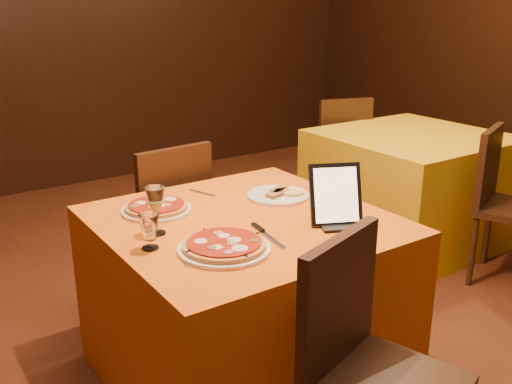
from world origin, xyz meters
TOP-DOWN VIEW (x-y plane):
  - floor at (0.00, 0.00)m, footprint 6.00×7.00m
  - wall_back at (0.00, 3.50)m, footprint 6.00×0.01m
  - main_table at (-0.26, 0.24)m, footprint 1.10×1.10m
  - side_table at (1.54, 0.92)m, footprint 1.10×1.10m
  - chair_main_far at (-0.26, 1.08)m, footprint 0.52×0.52m
  - chair_side_far at (1.54, 1.70)m, footprint 0.46×0.46m
  - pizza_near at (-0.49, 0.02)m, footprint 0.33×0.33m
  - pizza_far at (-0.52, 0.51)m, footprint 0.29×0.29m
  - cutlet_dish at (0.02, 0.38)m, footprint 0.28×0.28m
  - wine_glass at (-0.62, 0.29)m, footprint 0.11×0.11m
  - water_glass at (-0.70, 0.18)m, footprint 0.08×0.08m
  - tablet at (0.01, 0.00)m, footprint 0.23×0.18m
  - knife at (-0.29, 0.03)m, footprint 0.05×0.25m
  - fork_near at (-0.63, 0.04)m, footprint 0.07×0.14m
  - fork_far at (-0.25, 0.61)m, footprint 0.07×0.15m

SIDE VIEW (x-z plane):
  - floor at x=0.00m, z-range -0.01..0.00m
  - main_table at x=-0.26m, z-range 0.00..0.75m
  - side_table at x=1.54m, z-range 0.00..0.75m
  - chair_main_far at x=-0.26m, z-range 0.00..0.91m
  - chair_side_far at x=1.54m, z-range 0.00..0.91m
  - knife at x=-0.29m, z-range 0.75..0.76m
  - fork_near at x=-0.63m, z-range 0.75..0.76m
  - fork_far at x=-0.25m, z-range 0.75..0.76m
  - cutlet_dish at x=0.02m, z-range 0.75..0.78m
  - pizza_far at x=-0.52m, z-range 0.75..0.78m
  - pizza_near at x=-0.49m, z-range 0.75..0.78m
  - water_glass at x=-0.70m, z-range 0.75..0.88m
  - wine_glass at x=-0.62m, z-range 0.75..0.94m
  - tablet at x=0.01m, z-range 0.75..0.99m
  - wall_back at x=0.00m, z-range 0.00..2.80m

